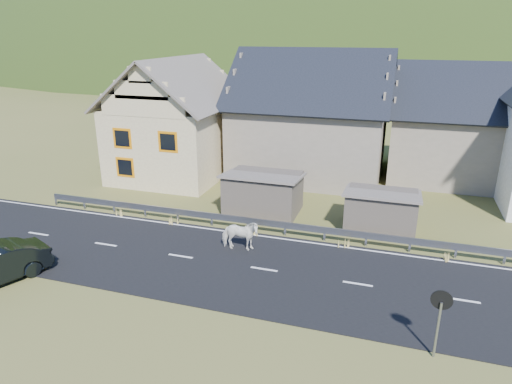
% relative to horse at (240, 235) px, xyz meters
% --- Properties ---
extents(ground, '(160.00, 160.00, 0.00)m').
position_rel_horse_xyz_m(ground, '(1.61, -1.44, -0.80)').
color(ground, '#4A4F22').
rests_on(ground, ground).
extents(road, '(60.00, 7.00, 0.04)m').
position_rel_horse_xyz_m(road, '(1.61, -1.44, -0.78)').
color(road, black).
rests_on(road, ground).
extents(lane_markings, '(60.00, 6.60, 0.01)m').
position_rel_horse_xyz_m(lane_markings, '(1.61, -1.44, -0.75)').
color(lane_markings, silver).
rests_on(lane_markings, road).
extents(guardrail, '(28.10, 0.09, 0.75)m').
position_rel_horse_xyz_m(guardrail, '(1.61, 2.24, -0.24)').
color(guardrail, '#93969B').
rests_on(guardrail, ground).
extents(shed_left, '(4.30, 3.30, 2.40)m').
position_rel_horse_xyz_m(shed_left, '(-0.39, 5.06, 0.30)').
color(shed_left, brown).
rests_on(shed_left, ground).
extents(shed_right, '(3.80, 2.90, 2.20)m').
position_rel_horse_xyz_m(shed_right, '(6.11, 4.56, 0.20)').
color(shed_right, brown).
rests_on(shed_right, ground).
extents(house_cream, '(7.80, 9.80, 8.30)m').
position_rel_horse_xyz_m(house_cream, '(-8.39, 10.55, 3.56)').
color(house_cream, beige).
rests_on(house_cream, ground).
extents(house_stone_a, '(10.80, 9.80, 8.90)m').
position_rel_horse_xyz_m(house_stone_a, '(0.61, 13.56, 3.84)').
color(house_stone_a, gray).
rests_on(house_stone_a, ground).
extents(house_stone_b, '(9.80, 8.80, 8.10)m').
position_rel_horse_xyz_m(house_stone_b, '(10.61, 15.56, 3.44)').
color(house_stone_b, gray).
rests_on(house_stone_b, ground).
extents(mountain, '(440.00, 280.00, 260.00)m').
position_rel_horse_xyz_m(mountain, '(6.61, 178.56, -20.80)').
color(mountain, '#203912').
rests_on(mountain, ground).
extents(conifer_patch, '(76.00, 50.00, 28.00)m').
position_rel_horse_xyz_m(conifer_patch, '(-53.39, 108.56, 5.20)').
color(conifer_patch, black).
rests_on(conifer_patch, ground).
extents(horse, '(1.04, 1.88, 1.52)m').
position_rel_horse_xyz_m(horse, '(0.00, 0.00, 0.00)').
color(horse, white).
rests_on(horse, road).
extents(traffic_mirror, '(0.66, 0.19, 2.37)m').
position_rel_horse_xyz_m(traffic_mirror, '(8.36, -5.09, 0.94)').
color(traffic_mirror, '#93969B').
rests_on(traffic_mirror, ground).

